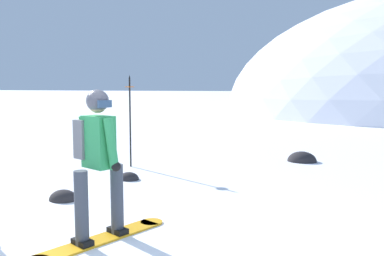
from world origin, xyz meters
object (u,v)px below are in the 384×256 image
Objects in this scene: rock_small at (302,161)px; rock_mid at (129,179)px; rock_dark at (63,200)px; snowboarder_main at (97,161)px; piste_marker_near at (130,115)px.

rock_mid is at bearing -135.11° from rock_small.
rock_dark is 5.59m from rock_small.
rock_small reaches higher than rock_mid.
rock_dark is at bearing -101.25° from rock_mid.
snowboarder_main is at bearing -41.65° from rock_dark.
rock_small is at bearing 71.97° from snowboarder_main.
rock_small is at bearing 54.03° from rock_dark.
rock_dark is 1.13× the size of rock_mid.
piste_marker_near is at bearing -152.51° from rock_small.
snowboarder_main reaches higher than rock_mid.
rock_dark is (-1.40, 1.25, -0.92)m from snowboarder_main.
rock_small is (3.52, 1.83, -1.14)m from piste_marker_near.
piste_marker_near is 4.41× the size of rock_dark.
piste_marker_near is 1.69m from rock_mid.
rock_mid is (0.54, -1.13, -1.14)m from piste_marker_near.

